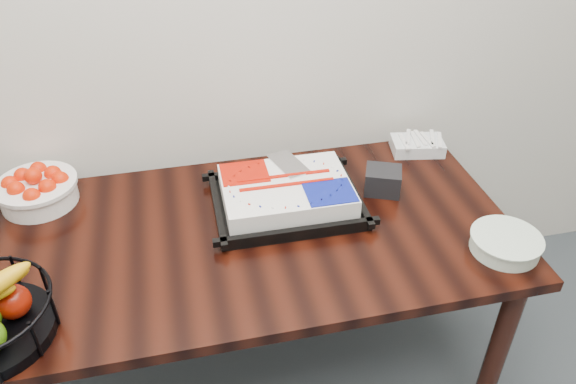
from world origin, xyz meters
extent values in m
plane|color=silver|center=(0.00, 2.50, 1.35)|extent=(5.00, 0.00, 5.00)
cube|color=black|center=(0.00, 2.00, 0.73)|extent=(1.80, 0.90, 0.04)
cylinder|color=black|center=(-0.82, 2.37, 0.35)|extent=(0.07, 0.07, 0.71)
cylinder|color=black|center=(0.82, 1.63, 0.35)|extent=(0.07, 0.07, 0.71)
cylinder|color=black|center=(0.82, 2.37, 0.35)|extent=(0.07, 0.07, 0.71)
cube|color=black|center=(0.17, 2.11, 0.76)|extent=(0.51, 0.40, 0.02)
cube|color=white|center=(0.17, 2.11, 0.81)|extent=(0.44, 0.34, 0.08)
cube|color=#AE1003|center=(0.04, 2.20, 0.85)|extent=(0.17, 0.14, 0.00)
cube|color=navy|center=(0.30, 2.02, 0.85)|extent=(0.17, 0.14, 0.00)
cube|color=silver|center=(0.20, 2.22, 0.85)|extent=(0.14, 0.19, 0.00)
cylinder|color=white|center=(-0.68, 2.32, 0.79)|extent=(0.26, 0.26, 0.08)
cylinder|color=white|center=(-0.68, 2.32, 0.83)|extent=(0.28, 0.28, 0.01)
cylinder|color=white|center=(0.80, 1.72, 0.77)|extent=(0.22, 0.22, 0.05)
cylinder|color=white|center=(0.80, 1.72, 0.80)|extent=(0.23, 0.23, 0.01)
cube|color=silver|center=(0.77, 2.35, 0.78)|extent=(0.22, 0.17, 0.05)
cube|color=black|center=(0.53, 2.12, 0.80)|extent=(0.16, 0.15, 0.09)
camera|label=1|loc=(-0.18, 0.56, 1.95)|focal=35.00mm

